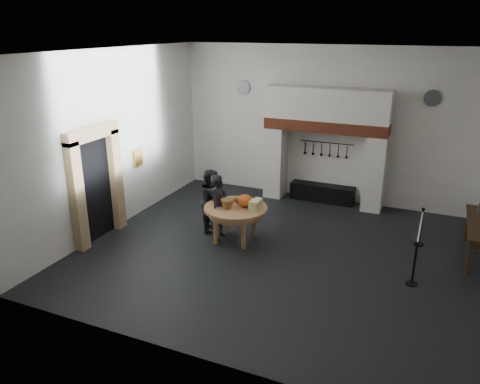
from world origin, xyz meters
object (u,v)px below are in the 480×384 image
at_px(iron_range, 322,193).
at_px(visitor_near, 219,207).
at_px(visitor_far, 212,200).
at_px(barrier_post_far, 421,228).
at_px(work_table, 236,208).
at_px(barrier_post_near, 414,265).

relative_size(iron_range, visitor_near, 1.16).
bearing_deg(visitor_far, iron_range, -60.79).
bearing_deg(visitor_far, barrier_post_far, -104.08).
bearing_deg(visitor_near, work_table, -78.83).
xyz_separation_m(visitor_near, barrier_post_near, (4.58, -0.43, -0.37)).
relative_size(barrier_post_near, barrier_post_far, 1.00).
height_order(visitor_near, barrier_post_near, visitor_near).
distance_m(work_table, visitor_far, 0.90).
distance_m(visitor_far, barrier_post_near, 5.06).
bearing_deg(barrier_post_near, work_table, 173.44).
xyz_separation_m(work_table, barrier_post_near, (4.16, -0.48, -0.39)).
distance_m(work_table, visitor_near, 0.43).
height_order(iron_range, visitor_near, visitor_near).
height_order(work_table, visitor_far, visitor_far).
xyz_separation_m(visitor_far, barrier_post_near, (4.98, -0.83, -0.36)).
bearing_deg(visitor_near, iron_range, -20.81).
bearing_deg(work_table, visitor_near, -173.45).
bearing_deg(iron_range, barrier_post_near, -54.19).
height_order(iron_range, visitor_far, visitor_far).
bearing_deg(barrier_post_near, barrier_post_far, 90.00).
distance_m(iron_range, barrier_post_near, 4.94).
bearing_deg(work_table, barrier_post_near, -6.56).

